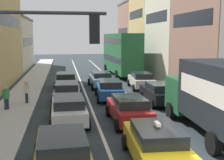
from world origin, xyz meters
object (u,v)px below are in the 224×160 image
Objects in this scene: wagon_left_lane_second at (69,109)px; taxi_centre_lane_front at (156,143)px; sedan_right_lane_behind_truck at (159,93)px; pedestrian_near_kerb at (26,91)px; traffic_light_pole at (28,69)px; sedan_centre_lane_second at (129,109)px; sedan_left_lane_third at (67,92)px; bus_mid_queue_primary at (121,52)px; pedestrian_mid_sidewalk at (6,97)px; wagon_right_lane_far at (141,80)px; hatchback_centre_lane_third at (110,89)px; sedan_left_lane_fourth at (66,80)px; sedan_left_lane_front at (63,153)px; removalist_box_truck at (216,95)px; coupe_centre_lane_fourth at (101,79)px.

taxi_centre_lane_front is at bearing -153.18° from wagon_left_lane_second.
pedestrian_near_kerb reaches higher than sedan_right_lane_behind_truck.
traffic_light_pole reaches higher than taxi_centre_lane_front.
sedan_centre_lane_second is 0.99× the size of sedan_left_lane_third.
sedan_centre_lane_second is 20.12m from bus_mid_queue_primary.
pedestrian_mid_sidewalk is (-1.03, -1.77, 0.00)m from pedestrian_near_kerb.
taxi_centre_lane_front is 0.42× the size of bus_mid_queue_primary.
taxi_centre_lane_front is at bearing 170.60° from wagon_right_lane_far.
sedan_centre_lane_second is 8.18m from pedestrian_near_kerb.
pedestrian_mid_sidewalk is at bearing 144.41° from bus_mid_queue_primary.
traffic_light_pole reaches higher than wagon_left_lane_second.
taxi_centre_lane_front is 1.00× the size of hatchback_centre_lane_third.
sedan_right_lane_behind_truck is at bearing 54.97° from traffic_light_pole.
traffic_light_pole is at bearing 176.39° from sedan_left_lane_fourth.
pedestrian_mid_sidewalk reaches higher than sedan_left_lane_front.
pedestrian_near_kerb reaches higher than sedan_left_lane_third.
removalist_box_truck reaches higher than pedestrian_near_kerb.
sedan_left_lane_third is at bearing 105.02° from hatchback_centre_lane_third.
sedan_right_lane_behind_truck is at bearing 176.77° from bus_mid_queue_primary.
bus_mid_queue_primary is at bearing -20.82° from wagon_left_lane_second.
sedan_left_lane_front is 1.01× the size of sedan_left_lane_fourth.
pedestrian_mid_sidewalk is (-3.52, 9.31, 0.15)m from sedan_left_lane_front.
traffic_light_pole is at bearing 176.27° from sedan_left_lane_third.
pedestrian_mid_sidewalk is at bearing 104.20° from traffic_light_pole.
taxi_centre_lane_front reaches higher than sedan_right_lane_behind_truck.
pedestrian_near_kerb is (-9.60, -14.25, -1.88)m from bus_mid_queue_primary.
hatchback_centre_lane_third is 2.66× the size of pedestrian_near_kerb.
sedan_left_lane_fourth is 11.06m from bus_mid_queue_primary.
sedan_left_lane_front is 17.45m from coupe_centre_lane_fourth.
sedan_left_lane_third is 5.67m from sedan_left_lane_fourth.
wagon_left_lane_second is at bearing 99.08° from pedestrian_near_kerb.
bus_mid_queue_primary is (3.68, 25.00, 2.03)m from taxi_centre_lane_front.
sedan_left_lane_third is (-3.29, 5.58, 0.00)m from sedan_centre_lane_second.
wagon_right_lane_far is at bearing 64.87° from traffic_light_pole.
sedan_right_lane_behind_truck is (-0.48, 6.81, -1.18)m from removalist_box_truck.
wagon_left_lane_second and sedan_left_lane_third have the same top height.
bus_mid_queue_primary is at bearing -38.89° from sedan_left_lane_fourth.
wagon_left_lane_second is 1.00× the size of coupe_centre_lane_fourth.
hatchback_centre_lane_third is (-0.09, 6.21, 0.00)m from sedan_centre_lane_second.
bus_mid_queue_primary is at bearing -5.06° from taxi_centre_lane_front.
coupe_centre_lane_fourth is at bearing -17.56° from wagon_left_lane_second.
pedestrian_mid_sidewalk is at bearing 41.05° from taxi_centre_lane_front.
traffic_light_pole is 1.26× the size of sedan_left_lane_third.
hatchback_centre_lane_third is (4.40, 12.94, -3.02)m from traffic_light_pole.
sedan_left_lane_front is at bearing 51.33° from traffic_light_pole.
taxi_centre_lane_front reaches higher than sedan_left_lane_third.
pedestrian_near_kerb is at bearing 94.49° from pedestrian_mid_sidewalk.
coupe_centre_lane_fourth is (3.20, 5.90, 0.00)m from sedan_left_lane_third.
removalist_box_truck reaches higher than hatchback_centre_lane_third.
hatchback_centre_lane_third is 1.00× the size of wagon_right_lane_far.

